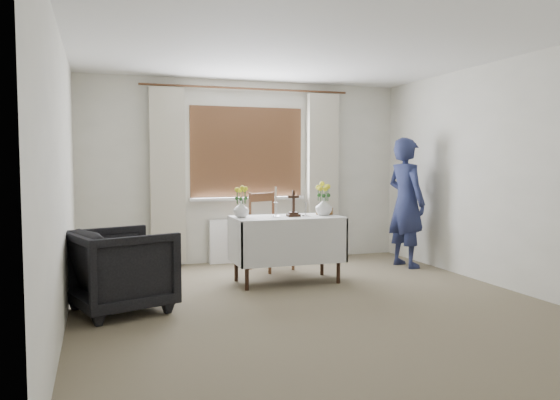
# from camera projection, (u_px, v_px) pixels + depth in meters

# --- Properties ---
(ground) EXTENTS (5.00, 5.00, 0.00)m
(ground) POSITION_uv_depth(u_px,v_px,m) (314.00, 305.00, 5.30)
(ground) COLOR #7F7158
(ground) RESTS_ON ground
(altar_table) EXTENTS (1.24, 0.64, 0.76)m
(altar_table) POSITION_uv_depth(u_px,v_px,m) (287.00, 249.00, 6.26)
(altar_table) COLOR white
(altar_table) RESTS_ON ground
(wooden_chair) EXTENTS (0.60, 0.60, 0.99)m
(wooden_chair) POSITION_uv_depth(u_px,v_px,m) (272.00, 231.00, 6.99)
(wooden_chair) COLOR brown
(wooden_chair) RESTS_ON ground
(armchair) EXTENTS (1.07, 1.06, 0.77)m
(armchair) POSITION_uv_depth(u_px,v_px,m) (122.00, 270.00, 5.05)
(armchair) COLOR black
(armchair) RESTS_ON ground
(person) EXTENTS (0.52, 0.69, 1.70)m
(person) POSITION_uv_depth(u_px,v_px,m) (406.00, 202.00, 7.19)
(person) COLOR navy
(person) RESTS_ON ground
(radiator) EXTENTS (1.10, 0.10, 0.60)m
(radiator) POSITION_uv_depth(u_px,v_px,m) (248.00, 240.00, 7.57)
(radiator) COLOR white
(radiator) RESTS_ON ground
(wooden_cross) EXTENTS (0.14, 0.11, 0.30)m
(wooden_cross) POSITION_uv_depth(u_px,v_px,m) (293.00, 203.00, 6.22)
(wooden_cross) COLOR black
(wooden_cross) RESTS_ON altar_table
(candlestick_left) EXTENTS (0.13, 0.13, 0.34)m
(candlestick_left) POSITION_uv_depth(u_px,v_px,m) (276.00, 202.00, 6.17)
(candlestick_left) COLOR white
(candlestick_left) RESTS_ON altar_table
(candlestick_right) EXTENTS (0.11, 0.11, 0.34)m
(candlestick_right) POSITION_uv_depth(u_px,v_px,m) (306.00, 202.00, 6.26)
(candlestick_right) COLOR white
(candlestick_right) RESTS_ON altar_table
(flower_vase_left) EXTENTS (0.21, 0.21, 0.18)m
(flower_vase_left) POSITION_uv_depth(u_px,v_px,m) (241.00, 209.00, 6.13)
(flower_vase_left) COLOR silver
(flower_vase_left) RESTS_ON altar_table
(flower_vase_right) EXTENTS (0.22, 0.22, 0.20)m
(flower_vase_right) POSITION_uv_depth(u_px,v_px,m) (324.00, 207.00, 6.36)
(flower_vase_right) COLOR silver
(flower_vase_right) RESTS_ON altar_table
(wicker_basket) EXTENTS (0.26, 0.26, 0.08)m
(wicker_basket) POSITION_uv_depth(u_px,v_px,m) (324.00, 211.00, 6.49)
(wicker_basket) COLOR brown
(wicker_basket) RESTS_ON altar_table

